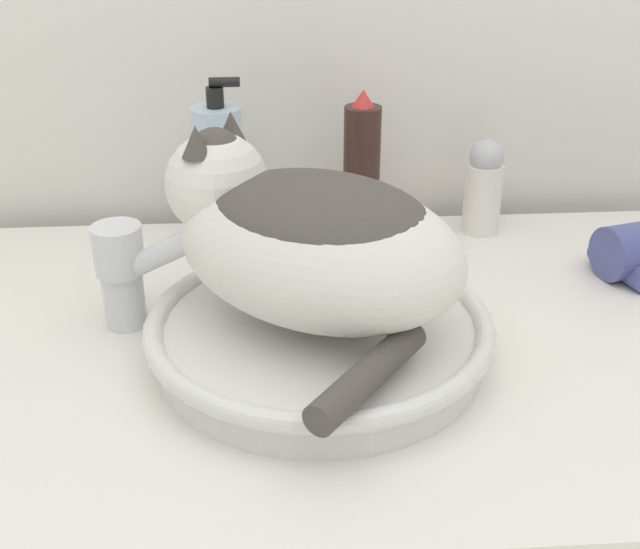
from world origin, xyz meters
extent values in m
cylinder|color=silver|center=(-0.03, 0.27, 0.91)|extent=(0.32, 0.32, 0.04)
torus|color=silver|center=(-0.03, 0.27, 0.93)|extent=(0.34, 0.34, 0.02)
ellipsoid|color=silver|center=(-0.03, 0.27, 1.01)|extent=(0.35, 0.32, 0.14)
ellipsoid|color=#47423D|center=(-0.03, 0.27, 1.04)|extent=(0.27, 0.25, 0.06)
sphere|color=silver|center=(-0.13, 0.33, 1.05)|extent=(0.10, 0.10, 0.10)
sphere|color=#47423D|center=(-0.13, 0.33, 1.08)|extent=(0.06, 0.06, 0.06)
cone|color=#47423D|center=(-0.11, 0.35, 1.10)|extent=(0.03, 0.03, 0.03)
cone|color=#47423D|center=(-0.14, 0.31, 1.10)|extent=(0.03, 0.03, 0.03)
cylinder|color=#47423D|center=(0.00, 0.14, 0.95)|extent=(0.12, 0.14, 0.03)
cylinder|color=silver|center=(-0.24, 0.34, 0.92)|extent=(0.04, 0.04, 0.06)
cylinder|color=silver|center=(-0.19, 0.33, 0.98)|extent=(0.11, 0.06, 0.08)
cylinder|color=silver|center=(-0.24, 0.34, 0.98)|extent=(0.05, 0.05, 0.05)
cylinder|color=white|center=(0.21, 0.56, 0.94)|extent=(0.05, 0.05, 0.09)
sphere|color=#B7B7BC|center=(0.21, 0.56, 0.99)|extent=(0.04, 0.04, 0.04)
cylinder|color=silver|center=(-0.14, 0.56, 0.98)|extent=(0.06, 0.06, 0.18)
cylinder|color=black|center=(-0.14, 0.56, 1.08)|extent=(0.02, 0.02, 0.02)
cylinder|color=black|center=(-0.13, 0.56, 1.10)|extent=(0.04, 0.01, 0.01)
cylinder|color=#331E19|center=(0.04, 0.56, 0.98)|extent=(0.05, 0.05, 0.17)
cone|color=red|center=(0.04, 0.56, 1.07)|extent=(0.03, 0.03, 0.02)
cylinder|color=#474C8C|center=(0.34, 0.42, 0.90)|extent=(0.06, 0.10, 0.03)
camera|label=1|loc=(-0.08, -0.42, 1.33)|focal=45.00mm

